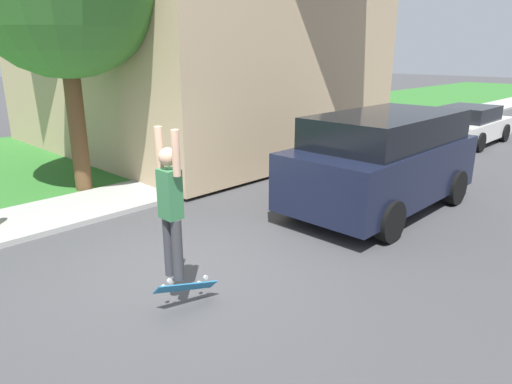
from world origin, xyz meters
TOP-DOWN VIEW (x-y plane):
  - ground_plane at (0.00, 0.00)m, footprint 120.00×120.00m
  - lawn at (-8.00, 6.00)m, footprint 10.00×80.00m
  - sidewalk at (-3.60, 6.00)m, footprint 1.80×80.00m
  - suv_parked at (0.67, 4.46)m, footprint 2.15×4.41m
  - car_down_street at (-0.72, 12.76)m, footprint 1.88×4.03m
  - skateboarder at (0.70, -0.60)m, footprint 0.41×0.21m
  - skateboard at (0.84, -0.55)m, footprint 0.33×0.77m

SIDE VIEW (x-z plane):
  - ground_plane at x=0.00m, z-range 0.00..0.00m
  - lawn at x=-8.00m, z-range 0.00..0.08m
  - sidewalk at x=-3.60m, z-range 0.00..0.10m
  - skateboard at x=0.84m, z-range 0.11..0.45m
  - car_down_street at x=-0.72m, z-range -0.01..1.27m
  - suv_parked at x=0.67m, z-range 0.06..1.97m
  - skateboarder at x=0.70m, z-range 0.40..2.25m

